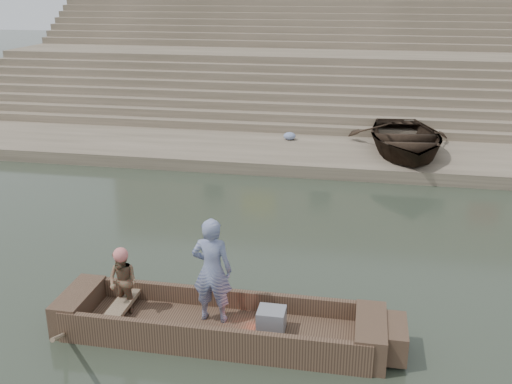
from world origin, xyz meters
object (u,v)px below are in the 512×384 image
(rowing_man, at_px, (123,282))
(standing_man, at_px, (212,270))
(television, at_px, (271,320))
(beached_rowboat, at_px, (405,138))
(main_rowboat, at_px, (218,330))

(rowing_man, bearing_deg, standing_man, 17.47)
(television, xyz_separation_m, beached_rowboat, (2.69, 10.91, 0.49))
(main_rowboat, xyz_separation_m, beached_rowboat, (3.60, 10.91, 0.80))
(main_rowboat, xyz_separation_m, standing_man, (-0.13, 0.17, 1.05))
(main_rowboat, xyz_separation_m, television, (0.91, 0.00, 0.31))
(main_rowboat, height_order, standing_man, standing_man)
(main_rowboat, distance_m, television, 0.96)
(standing_man, xyz_separation_m, rowing_man, (-1.61, -0.04, -0.36))
(main_rowboat, bearing_deg, standing_man, 126.77)
(beached_rowboat, bearing_deg, rowing_man, -122.01)
(rowing_man, distance_m, television, 2.67)
(television, height_order, beached_rowboat, beached_rowboat)
(standing_man, bearing_deg, rowing_man, 1.79)
(standing_man, bearing_deg, main_rowboat, 127.12)
(television, bearing_deg, rowing_man, 177.13)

